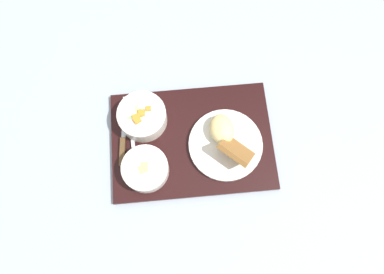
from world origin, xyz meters
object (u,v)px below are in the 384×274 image
(bowl_soup, at_px, (145,169))
(knife, at_px, (123,144))
(bowl_salad, at_px, (142,116))
(plate_main, at_px, (226,141))
(spoon, at_px, (132,132))

(bowl_soup, xyz_separation_m, knife, (-0.07, 0.07, -0.02))
(bowl_soup, bearing_deg, knife, 134.05)
(bowl_salad, relative_size, plate_main, 0.65)
(plate_main, distance_m, knife, 0.27)
(plate_main, xyz_separation_m, spoon, (-0.25, 0.02, -0.01))
(knife, bearing_deg, spoon, -36.03)
(bowl_salad, height_order, spoon, bowl_salad)
(bowl_salad, height_order, bowl_soup, bowl_salad)
(plate_main, height_order, knife, plate_main)
(bowl_soup, relative_size, knife, 0.60)
(knife, bearing_deg, plate_main, -90.19)
(bowl_soup, height_order, plate_main, plate_main)
(bowl_soup, distance_m, knife, 0.10)
(knife, bearing_deg, bowl_salad, -38.58)
(bowl_soup, bearing_deg, bowl_salad, 97.26)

